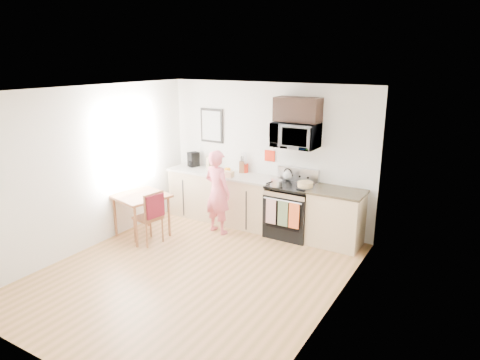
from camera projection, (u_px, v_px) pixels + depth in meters
The scene contains 28 objects.
floor at pixel (194, 273), 6.20m from camera, with size 4.60×4.60×0.00m, color olive.
back_wall at pixel (268, 155), 7.74m from camera, with size 4.00×0.04×2.60m, color white.
front_wall at pixel (40, 249), 3.94m from camera, with size 4.00×0.04×2.60m, color white.
left_wall at pixel (90, 168), 6.82m from camera, with size 0.04×4.60×2.60m, color white.
right_wall at pixel (332, 213), 4.86m from camera, with size 0.04×4.60×2.60m, color white.
ceiling at pixel (188, 90), 5.48m from camera, with size 4.00×4.60×0.04m, color white.
window at pixel (127, 145), 7.40m from camera, with size 0.06×1.40×1.50m.
cabinet_left at pixel (222, 197), 8.12m from camera, with size 2.10×0.60×0.90m, color #D5B389.
countertop_left at pixel (222, 173), 7.99m from camera, with size 2.14×0.64×0.04m, color beige.
cabinet_right at pixel (336, 219), 7.03m from camera, with size 0.84×0.60×0.90m, color #D5B389.
countertop_right at pixel (338, 192), 6.90m from camera, with size 0.88×0.64×0.04m, color black.
range at pixel (291, 212), 7.40m from camera, with size 0.76×0.70×1.16m.
microwave at pixel (296, 135), 7.13m from camera, with size 0.76×0.51×0.42m, color silver.
upper_cabinet at pixel (298, 110), 7.05m from camera, with size 0.76×0.35×0.40m, color black.
wall_art at pixel (212, 126), 8.19m from camera, with size 0.50×0.04×0.65m.
wall_trivet at pixel (270, 156), 7.71m from camera, with size 0.20×0.02×0.20m, color red.
person at pixel (217, 192), 7.46m from camera, with size 0.54×0.36×1.49m, color #D63A58.
dining_table at pixel (141, 200), 7.31m from camera, with size 0.84×0.84×0.75m.
chair at pixel (152, 211), 6.98m from camera, with size 0.49×0.45×0.91m.
knife_block at pixel (242, 167), 7.96m from camera, with size 0.09×0.13×0.21m, color brown.
utensil_crock at pixel (245, 164), 7.95m from camera, with size 0.13×0.13×0.39m.
fruit_bowl at pixel (226, 171), 7.95m from camera, with size 0.27×0.27×0.10m.
milk_carton at pixel (209, 163), 8.23m from camera, with size 0.09×0.09×0.24m, color tan.
coffee_maker at pixel (193, 160), 8.39m from camera, with size 0.22×0.26×0.28m.
bread_bag at pixel (226, 174), 7.68m from camera, with size 0.28×0.13×0.10m, color tan.
cake at pixel (305, 185), 7.06m from camera, with size 0.31×0.31×0.10m.
kettle at pixel (288, 175), 7.52m from camera, with size 0.17×0.17×0.21m.
pot at pixel (276, 183), 7.17m from camera, with size 0.21×0.35×0.10m.
Camera 1 is at (3.43, -4.46, 3.00)m, focal length 32.00 mm.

